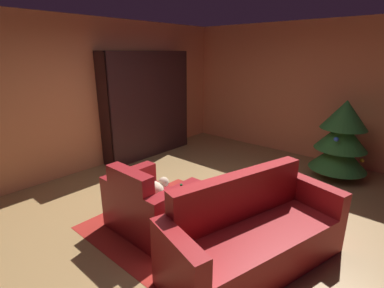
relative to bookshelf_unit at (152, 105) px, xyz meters
The scene contains 11 objects.
ground_plane 2.96m from the bookshelf_unit, 29.98° to the right, with size 8.06×8.06×0.00m, color olive.
wall_back 3.14m from the bookshelf_unit, 39.84° to the left, with size 5.37×0.06×2.71m, color #D68051.
wall_left 1.44m from the bookshelf_unit, 100.44° to the right, with size 0.06×6.84×2.71m, color #D68051.
area_rug 3.25m from the bookshelf_unit, 32.43° to the right, with size 2.43×1.95×0.01m, color maroon.
bookshelf_unit is the anchor object (origin of this frame).
armchair_red 3.00m from the bookshelf_unit, 42.52° to the right, with size 1.02×0.77×0.87m.
couch_red 3.88m from the bookshelf_unit, 26.27° to the right, with size 1.23×2.09×0.94m.
coffee_table 3.18m from the bookshelf_unit, 32.38° to the right, with size 0.76×0.76×0.46m.
book_stack_on_table 3.17m from the bookshelf_unit, 32.05° to the right, with size 0.23×0.19×0.07m.
bottle_on_table 3.24m from the bookshelf_unit, 35.81° to the right, with size 0.07×0.07×0.26m.
decorated_tree 3.65m from the bookshelf_unit, 20.06° to the left, with size 0.95×0.95×1.37m.
Camera 1 is at (2.20, -2.59, 2.11)m, focal length 26.97 mm.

